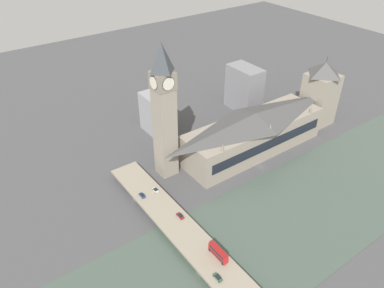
{
  "coord_description": "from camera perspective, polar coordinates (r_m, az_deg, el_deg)",
  "views": [
    {
      "loc": [
        -122.38,
        139.85,
        138.53
      ],
      "look_at": [
        21.85,
        36.27,
        19.04
      ],
      "focal_mm": 35.0,
      "sensor_mm": 36.0,
      "label": 1
    }
  ],
  "objects": [
    {
      "name": "ground_plane",
      "position": [
        231.79,
        10.51,
        -3.44
      ],
      "size": [
        600.0,
        600.0,
        0.0
      ],
      "primitive_type": "plane",
      "color": "#4C4C4F"
    },
    {
      "name": "river_water",
      "position": [
        213.31,
        18.1,
        -8.6
      ],
      "size": [
        67.9,
        360.0,
        0.3
      ],
      "primitive_type": "cube",
      "color": "#47564C",
      "rests_on": "ground_plane"
    },
    {
      "name": "parliament_hall",
      "position": [
        238.43,
        9.41,
        1.79
      ],
      "size": [
        27.86,
        96.15,
        27.06
      ],
      "color": "gray",
      "rests_on": "ground_plane"
    },
    {
      "name": "clock_tower",
      "position": [
        201.28,
        -4.28,
        5.32
      ],
      "size": [
        11.44,
        11.44,
        79.15
      ],
      "color": "gray",
      "rests_on": "ground_plane"
    },
    {
      "name": "victoria_tower",
      "position": [
        276.96,
        18.92,
        7.31
      ],
      "size": [
        19.31,
        19.31,
        49.35
      ],
      "color": "gray",
      "rests_on": "ground_plane"
    },
    {
      "name": "road_bridge",
      "position": [
        172.6,
        2.91,
        -17.47
      ],
      "size": [
        167.81,
        16.06,
        4.61
      ],
      "color": "gray",
      "rests_on": "ground_plane"
    },
    {
      "name": "double_decker_bus_mid",
      "position": [
        171.26,
        4.02,
        -16.16
      ],
      "size": [
        11.14,
        2.63,
        5.03
      ],
      "color": "red",
      "rests_on": "road_bridge"
    },
    {
      "name": "car_northbound_lead",
      "position": [
        204.16,
        -5.59,
        -6.99
      ],
      "size": [
        4.19,
        1.94,
        1.45
      ],
      "color": "silver",
      "rests_on": "road_bridge"
    },
    {
      "name": "car_northbound_mid",
      "position": [
        189.08,
        -1.81,
        -10.88
      ],
      "size": [
        4.75,
        1.9,
        1.41
      ],
      "color": "maroon",
      "rests_on": "road_bridge"
    },
    {
      "name": "car_northbound_tail",
      "position": [
        165.85,
        3.94,
        -19.62
      ],
      "size": [
        4.65,
        1.84,
        1.39
      ],
      "color": "#2D5638",
      "rests_on": "road_bridge"
    },
    {
      "name": "car_southbound_lead",
      "position": [
        201.83,
        -7.6,
        -7.75
      ],
      "size": [
        4.43,
        1.92,
        1.32
      ],
      "color": "navy",
      "rests_on": "road_bridge"
    },
    {
      "name": "city_block_west",
      "position": [
        285.99,
        7.93,
        8.4
      ],
      "size": [
        26.86,
        15.56,
        33.49
      ],
      "color": "gray",
      "rests_on": "ground_plane"
    },
    {
      "name": "city_block_center",
      "position": [
        256.14,
        -5.28,
        4.61
      ],
      "size": [
        23.68,
        15.5,
        27.37
      ],
      "color": "#939399",
      "rests_on": "ground_plane"
    }
  ]
}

